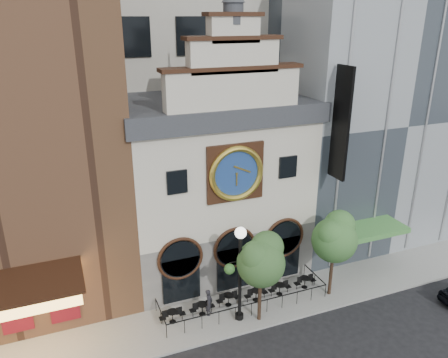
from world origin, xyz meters
TOP-DOWN VIEW (x-y plane):
  - ground at (0.00, 0.00)m, footprint 120.00×120.00m
  - sidewalk at (0.00, 2.50)m, footprint 44.00×5.00m
  - clock_building at (0.00, 7.82)m, footprint 12.60×8.78m
  - retail_building at (12.99, 9.99)m, footprint 14.00×14.40m
  - cafe_railing at (0.00, 2.50)m, footprint 10.60×2.60m
  - bistro_0 at (-4.63, 2.40)m, footprint 1.58×0.68m
  - bistro_1 at (-2.74, 2.44)m, footprint 1.58×0.68m
  - bistro_2 at (-0.91, 2.69)m, footprint 1.58×0.68m
  - bistro_3 at (0.93, 2.51)m, footprint 1.58×0.68m
  - bistro_4 at (2.64, 2.50)m, footprint 1.58×0.68m
  - bistro_5 at (4.59, 2.57)m, footprint 1.58×0.68m
  - pedestrian at (-2.34, 2.32)m, footprint 0.69×0.75m
  - lamppost at (-0.78, 1.25)m, footprint 1.97×0.67m
  - tree_left at (0.35, 0.79)m, footprint 2.92×2.81m
  - tree_right at (5.79, 1.43)m, footprint 2.98×2.87m

SIDE VIEW (x-z plane):
  - ground at x=0.00m, z-range 0.00..0.00m
  - sidewalk at x=0.00m, z-range 0.00..0.15m
  - cafe_railing at x=0.00m, z-range 0.15..1.05m
  - bistro_0 at x=-4.63m, z-range 0.16..1.06m
  - bistro_1 at x=-2.74m, z-range 0.16..1.06m
  - bistro_2 at x=-0.91m, z-range 0.16..1.06m
  - bistro_3 at x=0.93m, z-range 0.16..1.06m
  - bistro_4 at x=2.64m, z-range 0.16..1.06m
  - bistro_5 at x=4.59m, z-range 0.16..1.06m
  - pedestrian at x=-2.34m, z-range 0.15..1.86m
  - lamppost at x=-0.78m, z-range 0.88..7.03m
  - tree_left at x=0.35m, z-range 1.46..7.08m
  - tree_right at x=5.79m, z-range 1.49..7.23m
  - clock_building at x=0.00m, z-range -2.64..16.01m
  - retail_building at x=12.99m, z-range 0.14..20.14m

